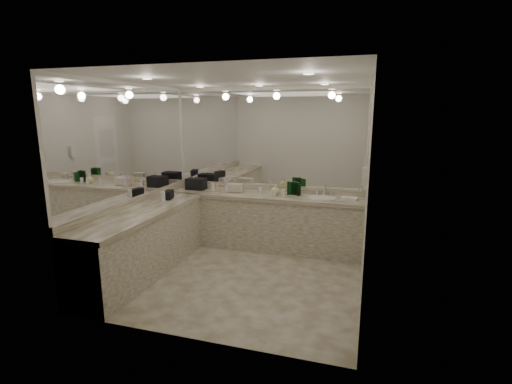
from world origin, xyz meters
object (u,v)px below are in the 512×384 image
(wall_phone, at_px, (364,176))
(hand_towel, at_px, (350,198))
(black_toiletry_bag, at_px, (196,184))
(cream_cosmetic_case, at_px, (236,188))
(sink, at_px, (322,198))
(soap_bottle_b, at_px, (228,187))
(soap_bottle_c, at_px, (276,189))
(soap_bottle_a, at_px, (227,186))

(wall_phone, relative_size, hand_towel, 0.99)
(black_toiletry_bag, distance_m, cream_cosmetic_case, 0.73)
(sink, height_order, soap_bottle_b, soap_bottle_b)
(sink, bearing_deg, hand_towel, -2.35)
(wall_phone, relative_size, soap_bottle_c, 1.33)
(cream_cosmetic_case, distance_m, soap_bottle_a, 0.15)
(sink, distance_m, soap_bottle_a, 1.59)
(wall_phone, relative_size, soap_bottle_b, 1.44)
(black_toiletry_bag, xyz_separation_m, soap_bottle_b, (0.61, -0.07, -0.01))
(hand_towel, bearing_deg, sink, 177.65)
(wall_phone, bearing_deg, soap_bottle_c, 160.02)
(sink, distance_m, soap_bottle_c, 0.75)
(sink, bearing_deg, soap_bottle_c, -179.36)
(soap_bottle_b, bearing_deg, cream_cosmetic_case, 18.95)
(soap_bottle_a, bearing_deg, soap_bottle_c, -1.66)
(hand_towel, bearing_deg, black_toiletry_bag, 178.80)
(sink, bearing_deg, wall_phone, -39.57)
(soap_bottle_b, bearing_deg, soap_bottle_a, 122.33)
(sink, bearing_deg, cream_cosmetic_case, 179.68)
(soap_bottle_c, bearing_deg, cream_cosmetic_case, 178.64)
(soap_bottle_b, bearing_deg, black_toiletry_bag, 173.38)
(sink, distance_m, black_toiletry_bag, 2.16)
(black_toiletry_bag, distance_m, soap_bottle_b, 0.61)
(sink, height_order, cream_cosmetic_case, cream_cosmetic_case)
(soap_bottle_b, bearing_deg, soap_bottle_c, 1.79)
(wall_phone, height_order, soap_bottle_b, wall_phone)
(black_toiletry_bag, relative_size, hand_towel, 1.34)
(sink, bearing_deg, black_toiletry_bag, 179.02)
(black_toiletry_bag, xyz_separation_m, soap_bottle_a, (0.58, -0.02, 0.00))
(wall_phone, distance_m, black_toiletry_bag, 2.84)
(wall_phone, distance_m, hand_towel, 0.67)
(black_toiletry_bag, xyz_separation_m, hand_towel, (2.57, -0.05, -0.07))
(soap_bottle_c, bearing_deg, wall_phone, -19.98)
(wall_phone, xyz_separation_m, soap_bottle_a, (-2.19, 0.52, -0.36))
(wall_phone, bearing_deg, sink, 140.43)
(cream_cosmetic_case, distance_m, soap_bottle_b, 0.13)
(wall_phone, distance_m, soap_bottle_c, 1.48)
(cream_cosmetic_case, xyz_separation_m, hand_towel, (1.85, -0.02, -0.05))
(soap_bottle_b, xyz_separation_m, soap_bottle_c, (0.81, 0.03, 0.01))
(sink, xyz_separation_m, soap_bottle_c, (-0.75, -0.01, 0.10))
(hand_towel, relative_size, soap_bottle_a, 1.28)
(sink, distance_m, wall_phone, 0.91)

